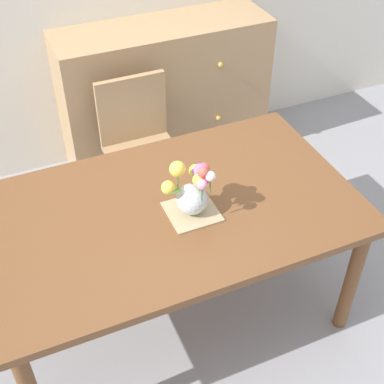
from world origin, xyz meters
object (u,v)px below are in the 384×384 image
(dining_table, at_px, (171,221))
(dresser, at_px, (165,96))
(chair_far, at_px, (140,142))
(flower_vase, at_px, (193,189))

(dining_table, xyz_separation_m, dresser, (0.48, 1.33, -0.16))
(dining_table, height_order, chair_far, chair_far)
(chair_far, bearing_deg, dining_table, 81.05)
(dining_table, distance_m, chair_far, 0.88)
(chair_far, height_order, dresser, dresser)
(dresser, bearing_deg, chair_far, -125.92)
(dining_table, height_order, flower_vase, flower_vase)
(chair_far, relative_size, dresser, 0.64)
(chair_far, distance_m, dresser, 0.59)
(chair_far, distance_m, flower_vase, 0.99)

